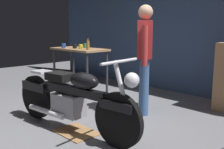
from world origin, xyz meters
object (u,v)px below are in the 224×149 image
Objects in this scene: mug_black_matte at (75,46)px; mug_blue_enamel at (64,46)px; person_standing at (145,55)px; motorcycle at (72,98)px; mug_yellow_tall at (81,47)px; bottle at (88,45)px; mug_green_speckled at (85,46)px.

mug_blue_enamel is (-0.21, -0.14, 0.00)m from mug_black_matte.
person_standing reaches higher than mug_black_matte.
mug_yellow_tall is at bearing 132.90° from motorcycle.
mug_black_matte is 1.06× the size of mug_yellow_tall.
mug_black_matte is 0.21m from mug_yellow_tall.
mug_blue_enamel reaches higher than mug_black_matte.
person_standing is 13.73× the size of mug_black_matte.
mug_blue_enamel is (-0.42, -0.14, 0.00)m from mug_yellow_tall.
motorcycle is 9.06× the size of bottle.
mug_green_speckled is at bearing 120.75° from mug_yellow_tall.
mug_green_speckled is at bearing 70.26° from mug_black_matte.
mug_black_matte is 1.01× the size of mug_blue_enamel.
mug_black_matte is at bearing 179.80° from mug_yellow_tall.
mug_black_matte is at bearing -109.74° from mug_green_speckled.
motorcycle is 18.18× the size of mug_blue_enamel.
motorcycle is 2.43m from mug_green_speckled.
mug_black_matte and mug_yellow_tall have the same top height.
mug_yellow_tall is at bearing -59.25° from mug_green_speckled.
person_standing reaches higher than motorcycle.
bottle reaches higher than mug_blue_enamel.
motorcycle is 18.40× the size of mug_green_speckled.
person_standing is 6.93× the size of bottle.
mug_yellow_tall is 0.96× the size of mug_blue_enamel.
mug_black_matte is 0.51m from bottle.
mug_green_speckled reaches higher than mug_yellow_tall.
mug_yellow_tall is (0.13, -0.22, -0.00)m from mug_green_speckled.
person_standing is at bearing -4.25° from mug_black_matte.
bottle is (-1.50, 0.10, 0.07)m from person_standing.
motorcycle is at bearing -45.44° from bottle.
mug_blue_enamel is (-2.22, 0.01, 0.02)m from person_standing.
bottle reaches higher than mug_green_speckled.
bottle is at bearing 128.22° from motorcycle.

